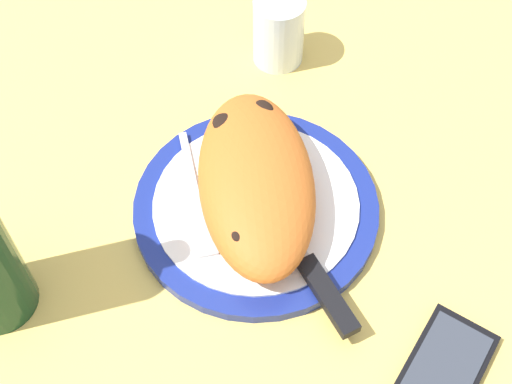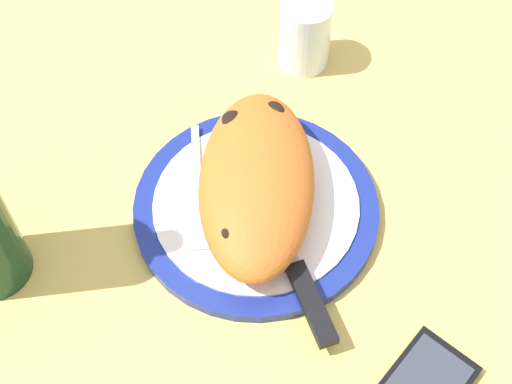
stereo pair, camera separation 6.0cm
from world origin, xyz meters
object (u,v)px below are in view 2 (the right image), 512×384
Objects in this scene: plate at (256,207)px; knife at (298,274)px; fork at (198,196)px; calzone at (258,181)px; water_glass at (305,38)px.

plate is 1.26× the size of knife.
knife reaches higher than fork.
calzone is at bearing 97.74° from fork.
water_glass is at bearing 174.30° from plate.
water_glass is (-23.80, 2.28, -1.14)cm from calzone.
knife is 2.37× the size of water_glass.
knife is at bearing 34.02° from plate.
water_glass is at bearing -174.34° from knife.
fork is (0.90, -6.58, -3.11)cm from calzone.
plate is 1.05× the size of calzone.
plate is at bearing -14.53° from calzone.
fork reaches higher than plate.
plate is 1.62× the size of fork.
calzone is 7.34cm from fork.
knife is at bearing 5.66° from water_glass.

